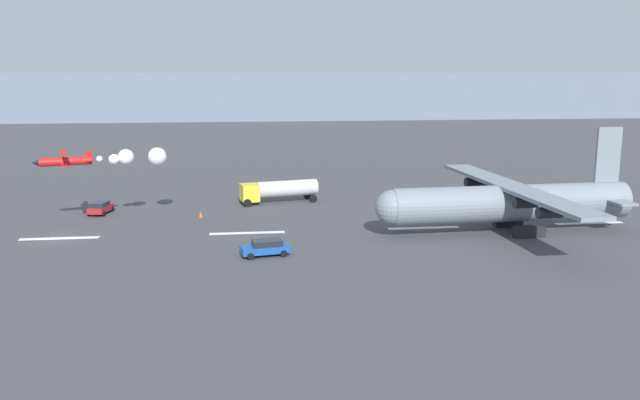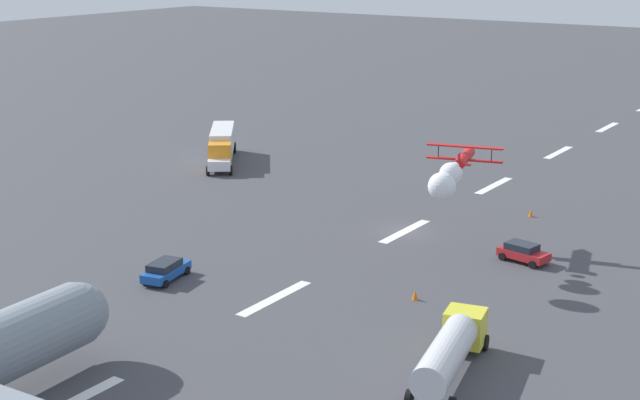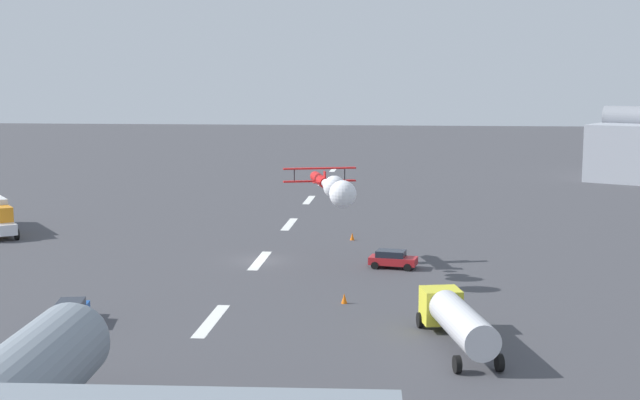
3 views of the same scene
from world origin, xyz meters
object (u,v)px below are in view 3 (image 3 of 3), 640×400
followme_car_yellow (70,312)px  traffic_cone_near (352,236)px  fuel_tanker_truck (457,319)px  airport_staff_sedan (392,259)px  stunt_biplane_red (333,187)px  traffic_cone_far (344,298)px

followme_car_yellow → traffic_cone_near: followme_car_yellow is taller
fuel_tanker_truck → airport_staff_sedan: (-21.75, -4.24, -0.94)m
fuel_tanker_truck → airport_staff_sedan: fuel_tanker_truck is taller
followme_car_yellow → fuel_tanker_truck: bearing=84.0°
stunt_biplane_red → airport_staff_sedan: bearing=127.5°
stunt_biplane_red → airport_staff_sedan: 8.92m
stunt_biplane_red → traffic_cone_far: (8.44, 1.54, -7.00)m
stunt_biplane_red → followme_car_yellow: 23.25m
fuel_tanker_truck → airport_staff_sedan: 22.18m
stunt_biplane_red → traffic_cone_near: bearing=178.0°
stunt_biplane_red → traffic_cone_far: size_ratio=18.56×
traffic_cone_far → followme_car_yellow: bearing=-68.4°
airport_staff_sedan → traffic_cone_far: bearing=-15.0°
airport_staff_sedan → traffic_cone_near: airport_staff_sedan is taller
traffic_cone_near → followme_car_yellow: bearing=-27.8°
followme_car_yellow → stunt_biplane_red: bearing=133.8°
followme_car_yellow → traffic_cone_near: 35.69m
fuel_tanker_truck → traffic_cone_far: size_ratio=13.91×
followme_car_yellow → traffic_cone_far: followme_car_yellow is taller
followme_car_yellow → traffic_cone_near: (-31.56, 16.65, -0.44)m
fuel_tanker_truck → traffic_cone_near: fuel_tanker_truck is taller
fuel_tanker_truck → followme_car_yellow: (-2.63, -25.13, -0.94)m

